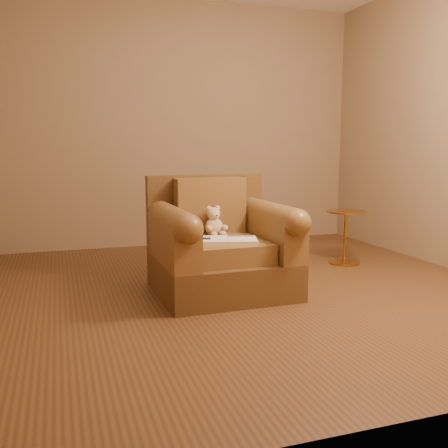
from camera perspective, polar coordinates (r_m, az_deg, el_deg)
name	(u,v)px	position (r m, az deg, el deg)	size (l,w,h in m)	color
floor	(249,289)	(3.96, 2.83, -7.39)	(4.00, 4.00, 0.00)	brown
room	(250,63)	(3.85, 3.03, 17.91)	(4.02, 4.02, 2.71)	#8C7356
armchair	(220,248)	(3.83, -0.45, -2.72)	(0.99, 0.95, 0.88)	brown
teddy_bear	(215,224)	(3.87, -1.08, -0.04)	(0.18, 0.20, 0.24)	beige
guidebook	(227,241)	(3.59, 0.37, -1.91)	(0.48, 0.36, 0.03)	beige
side_table	(345,235)	(4.87, 13.66, -1.27)	(0.36, 0.36, 0.51)	#BC8433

